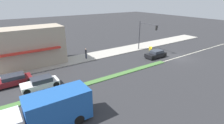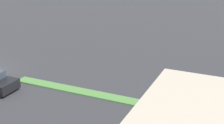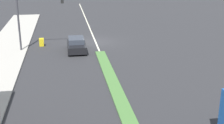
{
  "view_description": "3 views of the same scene",
  "coord_description": "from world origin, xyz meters",
  "views": [
    {
      "loc": [
        -17.49,
        25.97,
        10.07
      ],
      "look_at": [
        1.11,
        13.27,
        1.62
      ],
      "focal_mm": 28.0,
      "sensor_mm": 36.0,
      "label": 1
    },
    {
      "loc": [
        16.64,
        19.02,
        9.13
      ],
      "look_at": [
        -1.3,
        10.89,
        2.01
      ],
      "focal_mm": 50.0,
      "sensor_mm": 36.0,
      "label": 2
    },
    {
      "loc": [
        3.35,
        32.65,
        8.65
      ],
      "look_at": [
        0.01,
        11.57,
        1.51
      ],
      "focal_mm": 50.0,
      "sensor_mm": 36.0,
      "label": 3
    }
  ],
  "objects": [
    {
      "name": "sedan_maroon",
      "position": [
        5.0,
        25.28,
        0.61
      ],
      "size": [
        1.86,
        4.46,
        1.26
      ],
      "color": "maroon",
      "rests_on": "ground"
    },
    {
      "name": "traffic_signal_main",
      "position": [
        6.12,
        2.34,
        3.9
      ],
      "size": [
        4.59,
        0.34,
        5.6
      ],
      "color": "#333338",
      "rests_on": "sidewalk_right"
    },
    {
      "name": "ground_plane",
      "position": [
        0.0,
        18.0,
        0.0
      ],
      "size": [
        160.0,
        160.0,
        0.0
      ],
      "primitive_type": "plane",
      "color": "#2B2B2D"
    },
    {
      "name": "delivery_truck",
      "position": [
        -5.0,
        23.68,
        1.47
      ],
      "size": [
        2.44,
        7.5,
        2.87
      ],
      "color": "silver",
      "rests_on": "ground"
    },
    {
      "name": "sidewalk_right",
      "position": [
        9.0,
        18.5,
        0.06
      ],
      "size": [
        4.0,
        73.0,
        0.12
      ],
      "primitive_type": "cube",
      "color": "#A8A399",
      "rests_on": "ground"
    },
    {
      "name": "van_white",
      "position": [
        2.2,
        22.62,
        0.64
      ],
      "size": [
        1.8,
        4.12,
        1.31
      ],
      "color": "silver",
      "rests_on": "ground"
    },
    {
      "name": "lane_marking_center",
      "position": [
        0.0,
        0.0,
        0.0
      ],
      "size": [
        0.16,
        60.0,
        0.01
      ],
      "primitive_type": "cube",
      "color": "beige",
      "rests_on": "ground"
    },
    {
      "name": "warning_aframe_sign",
      "position": [
        5.66,
        0.96,
        0.43
      ],
      "size": [
        0.45,
        0.53,
        0.84
      ],
      "color": "yellow",
      "rests_on": "ground"
    },
    {
      "name": "building_corner_store",
      "position": [
        10.44,
        22.36,
        3.01
      ],
      "size": [
        4.85,
        10.81,
        5.78
      ],
      "color": "tan",
      "rests_on": "sidewalk_right"
    },
    {
      "name": "suv_black",
      "position": [
        2.2,
        3.22,
        0.63
      ],
      "size": [
        1.75,
        3.81,
        1.3
      ],
      "color": "black",
      "rests_on": "ground"
    },
    {
      "name": "pedestrian",
      "position": [
        8.43,
        13.65,
        1.03
      ],
      "size": [
        0.34,
        0.34,
        1.74
      ],
      "color": "#282D42",
      "rests_on": "sidewalk_right"
    }
  ]
}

